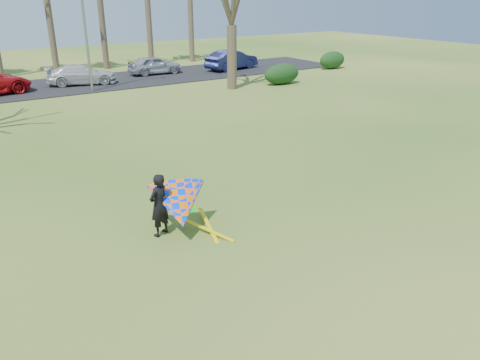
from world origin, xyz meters
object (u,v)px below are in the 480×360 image
car_3 (81,75)px  car_5 (232,60)px  kite_flyer (177,204)px  streetlight (87,18)px  car_4 (155,65)px

car_3 → car_5: (12.07, -0.05, 0.11)m
car_3 → kite_flyer: size_ratio=1.89×
streetlight → car_5: streetlight is taller
car_5 → car_3: bearing=77.0°
streetlight → car_3: (0.00, 2.69, -3.75)m
car_3 → car_5: car_5 is taller
car_5 → kite_flyer: bearing=131.7°
car_3 → car_4: size_ratio=1.13×
streetlight → car_4: (5.92, 3.93, -3.72)m
car_4 → kite_flyer: size_ratio=1.67×
car_3 → kite_flyer: kite_flyer is taller
car_3 → car_5: size_ratio=0.97×
streetlight → car_4: 8.02m
car_5 → kite_flyer: size_ratio=1.94×
kite_flyer → car_4: bearing=67.3°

